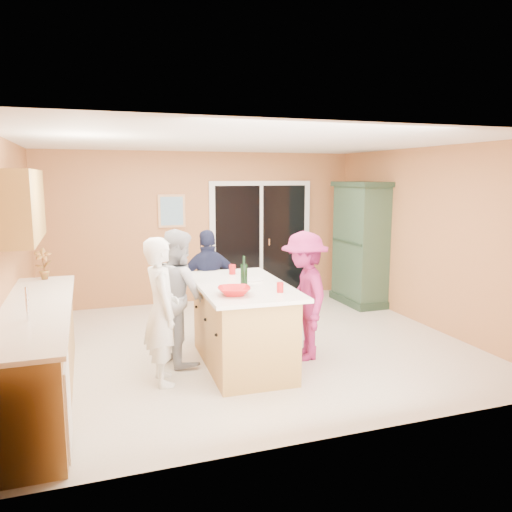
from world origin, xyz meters
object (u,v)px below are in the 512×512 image
object	(u,v)px
woman_grey	(178,296)
woman_navy	(209,285)
woman_white	(162,311)
woman_magenta	(304,296)
kitchen_island	(242,327)
green_hutch	(360,245)

from	to	relation	value
woman_grey	woman_navy	world-z (taller)	woman_grey
woman_white	woman_magenta	distance (m)	1.73
kitchen_island	woman_magenta	size ratio (longest dim) A/B	1.22
woman_navy	woman_magenta	size ratio (longest dim) A/B	0.97
woman_grey	woman_white	bearing A→B (deg)	139.03
kitchen_island	woman_navy	xyz separation A→B (m)	(-0.14, 1.00, 0.29)
woman_navy	woman_white	bearing A→B (deg)	57.07
woman_grey	woman_navy	xyz separation A→B (m)	(0.52, 0.65, -0.05)
woman_white	woman_navy	xyz separation A→B (m)	(0.80, 1.22, -0.04)
kitchen_island	woman_white	bearing A→B (deg)	-165.04
green_hutch	woman_navy	bearing A→B (deg)	-159.66
green_hutch	kitchen_island	bearing A→B (deg)	-143.05
kitchen_island	woman_grey	world-z (taller)	woman_grey
kitchen_island	woman_navy	distance (m)	1.06
green_hutch	woman_navy	size ratio (longest dim) A/B	1.40
kitchen_island	woman_white	size ratio (longest dim) A/B	1.20
woman_white	woman_magenta	size ratio (longest dim) A/B	1.02
kitchen_island	woman_navy	size ratio (longest dim) A/B	1.26
kitchen_island	woman_magenta	bearing A→B (deg)	0.02
woman_magenta	woman_white	bearing A→B (deg)	-76.62
woman_white	woman_navy	world-z (taller)	woman_white
kitchen_island	woman_grey	size ratio (longest dim) A/B	1.18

